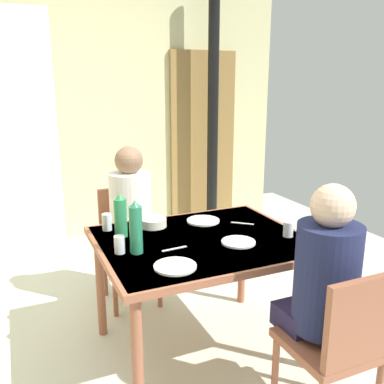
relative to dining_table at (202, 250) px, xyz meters
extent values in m
plane|color=beige|center=(-0.38, 0.08, -0.68)|extent=(6.09, 6.09, 0.00)
cube|color=#C3BF8C|center=(-0.38, 2.42, 0.72)|extent=(4.75, 0.10, 2.79)
cube|color=olive|center=(1.10, 2.34, 0.32)|extent=(0.80, 0.05, 2.00)
cylinder|color=black|center=(1.09, 2.07, 0.72)|extent=(0.12, 0.12, 2.79)
cube|color=white|center=(-0.98, 2.32, 0.49)|extent=(0.90, 0.03, 2.35)
cube|color=#96563C|center=(0.00, 0.00, 0.06)|extent=(1.21, 1.00, 0.04)
cube|color=#E3B071|center=(0.00, 0.00, 0.07)|extent=(1.17, 0.96, 0.00)
cylinder|color=#96563C|center=(-0.54, -0.43, -0.32)|extent=(0.06, 0.06, 0.71)
cylinder|color=#96563C|center=(0.54, -0.43, -0.32)|extent=(0.06, 0.06, 0.71)
cylinder|color=#96563C|center=(-0.54, 0.43, -0.32)|extent=(0.06, 0.06, 0.71)
cylinder|color=#96563C|center=(0.54, 0.43, -0.32)|extent=(0.06, 0.06, 0.71)
cube|color=#96563C|center=(0.30, -0.78, -0.23)|extent=(0.40, 0.40, 0.04)
cube|color=#96563C|center=(0.30, -0.96, -0.02)|extent=(0.38, 0.04, 0.42)
cylinder|color=#96563C|center=(0.13, -0.61, -0.47)|extent=(0.04, 0.04, 0.41)
cylinder|color=#96563C|center=(0.47, -0.61, -0.47)|extent=(0.04, 0.04, 0.41)
cube|color=#96563C|center=(-0.23, 0.78, -0.23)|extent=(0.40, 0.40, 0.04)
cube|color=#96563C|center=(-0.23, 0.96, -0.02)|extent=(0.38, 0.04, 0.42)
cylinder|color=#96563C|center=(-0.06, 0.61, -0.47)|extent=(0.04, 0.04, 0.41)
cylinder|color=#96563C|center=(-0.40, 0.61, -0.47)|extent=(0.04, 0.04, 0.41)
cylinder|color=#96563C|center=(-0.06, 0.95, -0.47)|extent=(0.04, 0.04, 0.41)
cylinder|color=#96563C|center=(-0.40, 0.95, -0.47)|extent=(0.04, 0.04, 0.41)
cube|color=#241F42|center=(0.30, -0.62, -0.17)|extent=(0.30, 0.22, 0.12)
cylinder|color=#1E2347|center=(0.30, -0.73, 0.09)|extent=(0.30, 0.30, 0.52)
sphere|color=beige|center=(0.30, -0.73, 0.44)|extent=(0.20, 0.20, 0.20)
cube|color=silver|center=(-0.23, 0.62, -0.17)|extent=(0.30, 0.22, 0.12)
cylinder|color=silver|center=(-0.23, 0.73, 0.09)|extent=(0.30, 0.30, 0.52)
sphere|color=#846047|center=(-0.23, 0.73, 0.44)|extent=(0.20, 0.20, 0.20)
cylinder|color=#247851|center=(-0.42, -0.05, 0.21)|extent=(0.07, 0.07, 0.26)
cone|color=#2B7253|center=(-0.42, -0.05, 0.36)|extent=(0.05, 0.05, 0.04)
cylinder|color=#29844E|center=(-0.43, 0.23, 0.19)|extent=(0.08, 0.08, 0.23)
cone|color=#267F42|center=(-0.43, 0.23, 0.33)|extent=(0.05, 0.05, 0.04)
cylinder|color=silver|center=(-0.20, 0.32, 0.10)|extent=(0.17, 0.17, 0.05)
cylinder|color=white|center=(0.16, -0.15, 0.08)|extent=(0.20, 0.20, 0.01)
cylinder|color=white|center=(0.14, 0.28, 0.08)|extent=(0.22, 0.22, 0.01)
cylinder|color=white|center=(-0.29, -0.31, 0.08)|extent=(0.22, 0.22, 0.01)
cylinder|color=silver|center=(-0.48, 0.38, 0.13)|extent=(0.06, 0.06, 0.11)
cylinder|color=silver|center=(0.49, -0.17, 0.12)|extent=(0.06, 0.06, 0.09)
cylinder|color=silver|center=(-0.50, -0.02, 0.12)|extent=(0.06, 0.06, 0.10)
cube|color=silver|center=(0.36, 0.14, 0.08)|extent=(0.12, 0.11, 0.00)
cube|color=silver|center=(-0.21, -0.08, 0.08)|extent=(0.15, 0.03, 0.00)
camera|label=1|loc=(-0.99, -2.11, 0.97)|focal=39.19mm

